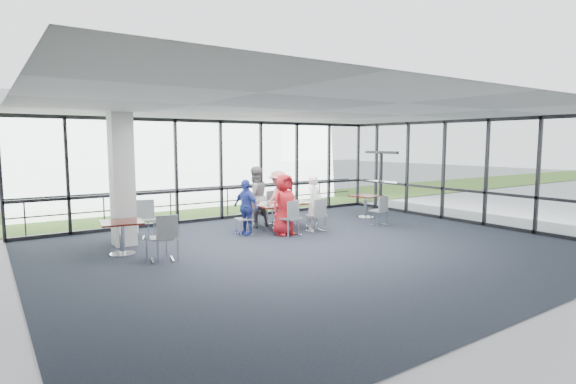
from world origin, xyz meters
TOP-DOWN VIEW (x-y plane):
  - floor at (0.00, 0.00)m, footprint 12.00×10.00m
  - ceiling at (0.00, 0.00)m, footprint 12.00×10.00m
  - wall_left at (-6.00, 0.00)m, footprint 0.10×10.00m
  - wall_front at (0.00, -5.00)m, footprint 12.00×0.10m
  - curtain_wall_back at (0.00, 5.00)m, footprint 12.00×0.10m
  - curtain_wall_right at (6.00, 0.00)m, footprint 0.10×10.00m
  - exit_door at (6.00, 3.75)m, footprint 0.12×1.60m
  - structural_column at (-3.60, 3.00)m, footprint 0.50×0.50m
  - apron at (0.00, 10.00)m, footprint 80.00×70.00m
  - grass_strip at (0.00, 8.00)m, footprint 80.00×5.00m
  - hangar_main at (4.00, 32.00)m, footprint 24.00×10.00m
  - guard_rail at (0.00, 5.60)m, footprint 12.00×0.06m
  - main_table at (0.71, 2.52)m, footprint 1.89×1.15m
  - side_table_left at (-3.89, 2.04)m, footprint 0.99×0.99m
  - side_table_right at (4.08, 2.57)m, footprint 1.02×1.02m
  - diner_near_left at (0.28, 1.77)m, footprint 0.85×0.60m
  - diner_near_right at (1.38, 1.87)m, footprint 0.67×0.58m
  - diner_far_left at (0.24, 3.26)m, footprint 0.87×0.55m
  - diner_far_right at (1.13, 3.36)m, footprint 1.16×0.83m
  - diner_end at (-0.55, 2.40)m, footprint 0.68×0.97m
  - chair_main_nl at (0.35, 1.59)m, footprint 0.55×0.55m
  - chair_main_nr at (1.27, 1.63)m, footprint 0.48×0.48m
  - chair_main_fl at (0.23, 3.38)m, footprint 0.51×0.51m
  - chair_main_fr at (1.01, 3.39)m, footprint 0.55×0.55m
  - chair_main_end at (-0.59, 2.42)m, footprint 0.47×0.47m
  - chair_spare_la at (-3.33, 1.04)m, footprint 0.57×0.57m
  - chair_spare_lb at (-2.81, 3.40)m, footprint 0.61×0.61m
  - chair_spare_r at (3.42, 1.33)m, footprint 0.48×0.48m
  - plate_nl at (0.28, 2.22)m, footprint 0.27×0.27m
  - plate_nr at (1.26, 2.26)m, footprint 0.27×0.27m
  - plate_fl at (0.27, 2.81)m, footprint 0.28×0.28m
  - plate_fr at (1.10, 2.85)m, footprint 0.28×0.28m
  - plate_end at (-0.01, 2.46)m, footprint 0.27×0.27m
  - tumbler_a at (0.49, 2.25)m, footprint 0.07×0.07m
  - tumbler_b at (0.98, 2.33)m, footprint 0.07×0.07m
  - tumbler_c at (0.71, 2.71)m, footprint 0.07×0.07m
  - tumbler_d at (0.11, 2.28)m, footprint 0.07×0.07m
  - menu_a at (0.60, 2.12)m, footprint 0.38×0.31m
  - menu_b at (1.54, 2.34)m, footprint 0.31×0.25m
  - menu_c at (0.80, 2.93)m, footprint 0.37×0.30m
  - condiment_caddy at (0.70, 2.55)m, footprint 0.10×0.07m
  - ketchup_bottle at (0.76, 2.60)m, footprint 0.06×0.06m
  - green_bottle at (0.83, 2.52)m, footprint 0.05×0.05m

SIDE VIEW (x-z plane):
  - apron at x=0.00m, z-range -0.03..-0.01m
  - floor at x=0.00m, z-range -0.02..0.00m
  - grass_strip at x=0.00m, z-range 0.01..0.01m
  - chair_main_end at x=-0.59m, z-range 0.00..0.85m
  - chair_main_fl at x=0.23m, z-range 0.00..0.86m
  - chair_spare_r at x=3.42m, z-range 0.00..0.88m
  - chair_main_nr at x=1.27m, z-range 0.00..0.91m
  - chair_main_nl at x=0.35m, z-range 0.00..0.94m
  - chair_spare_la at x=-3.33m, z-range 0.00..0.97m
  - chair_main_fr at x=1.01m, z-range 0.00..0.97m
  - chair_spare_lb at x=-2.81m, z-range 0.00..0.97m
  - guard_rail at x=0.00m, z-range 0.47..0.53m
  - main_table at x=0.71m, z-range 0.24..0.99m
  - side_table_right at x=4.08m, z-range 0.26..1.01m
  - side_table_left at x=-3.89m, z-range 0.26..1.01m
  - menu_a at x=0.60m, z-range 0.75..0.75m
  - menu_b at x=1.54m, z-range 0.75..0.75m
  - menu_c at x=0.80m, z-range 0.75..0.75m
  - diner_end at x=-0.55m, z-range 0.00..1.51m
  - plate_nl at x=0.28m, z-range 0.75..0.76m
  - plate_nr at x=1.26m, z-range 0.75..0.76m
  - plate_fl at x=0.27m, z-range 0.75..0.76m
  - plate_fr at x=1.10m, z-range 0.75..0.76m
  - plate_end at x=-0.01m, z-range 0.75..0.76m
  - condiment_caddy at x=0.70m, z-range 0.75..0.79m
  - diner_near_right at x=1.38m, z-range 0.00..1.55m
  - diner_far_right at x=1.13m, z-range 0.00..1.63m
  - tumbler_a at x=0.49m, z-range 0.75..0.89m
  - tumbler_d at x=0.11m, z-range 0.75..0.89m
  - tumbler_b at x=0.98m, z-range 0.75..0.89m
  - tumbler_c at x=0.71m, z-range 0.75..0.90m
  - diner_near_left at x=0.28m, z-range 0.00..1.65m
  - ketchup_bottle at x=0.76m, z-range 0.75..0.93m
  - green_bottle at x=0.83m, z-range 0.75..0.95m
  - diner_far_left at x=0.24m, z-range 0.00..1.79m
  - exit_door at x=6.00m, z-range 0.00..2.10m
  - wall_left at x=-6.00m, z-range 0.00..3.20m
  - wall_front at x=0.00m, z-range 0.00..3.20m
  - curtain_wall_back at x=0.00m, z-range 0.00..3.20m
  - curtain_wall_right at x=6.00m, z-range 0.00..3.20m
  - structural_column at x=-3.60m, z-range 0.00..3.20m
  - hangar_main at x=4.00m, z-range 0.00..6.00m
  - ceiling at x=0.00m, z-range 3.18..3.22m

